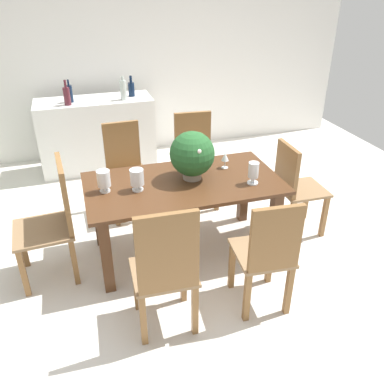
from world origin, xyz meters
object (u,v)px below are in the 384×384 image
wine_glass (225,157)px  dining_table (183,194)px  chair_foot_end (294,185)px  wine_bottle_dark (131,89)px  chair_head_end (55,216)px  crystal_vase_center_near (104,179)px  wine_bottle_amber (67,96)px  wine_bottle_green (123,90)px  chair_far_left (125,165)px  crystal_vase_left (137,178)px  chair_far_right (195,155)px  crystal_vase_right (253,171)px  kitchen_counter (97,134)px  wine_bottle_tall (70,93)px  flower_centerpiece (192,155)px  chair_near_left (166,268)px  chair_near_right (267,252)px

wine_glass → dining_table: bearing=-160.5°
chair_foot_end → wine_bottle_dark: bearing=30.5°
chair_head_end → crystal_vase_center_near: (0.43, 0.01, 0.27)m
wine_bottle_amber → wine_bottle_dark: bearing=11.6°
wine_bottle_green → chair_far_left: bearing=-99.7°
chair_head_end → crystal_vase_center_near: chair_head_end is taller
crystal_vase_left → wine_glass: bearing=12.8°
crystal_vase_left → chair_far_right: bearing=50.0°
crystal_vase_right → chair_far_left: bearing=130.3°
dining_table → crystal_vase_right: (0.56, -0.21, 0.24)m
chair_head_end → kitchen_counter: bearing=162.2°
chair_head_end → wine_bottle_tall: size_ratio=3.79×
chair_far_right → chair_far_left: bearing=-175.1°
crystal_vase_left → kitchen_counter: (-0.16, 2.17, -0.38)m
chair_foot_end → wine_bottle_dark: 2.51m
flower_centerpiece → crystal_vase_left: flower_centerpiece is taller
flower_centerpiece → wine_bottle_amber: 2.17m
flower_centerpiece → wine_glass: (0.35, 0.12, -0.12)m
crystal_vase_right → wine_glass: crystal_vase_right is taller
wine_glass → wine_bottle_green: size_ratio=0.52×
chair_far_left → kitchen_counter: (-0.18, 1.23, -0.07)m
chair_near_left → wine_bottle_green: size_ratio=3.65×
chair_near_right → chair_far_right: 1.83m
chair_far_left → chair_foot_end: (1.50, -0.91, -0.01)m
chair_foot_end → wine_bottle_green: (-1.31, 2.02, 0.53)m
chair_near_left → kitchen_counter: size_ratio=0.73×
crystal_vase_center_near → wine_bottle_dark: 2.22m
chair_head_end → chair_foot_end: (2.22, -0.00, -0.05)m
crystal_vase_center_near → crystal_vase_left: bearing=-11.7°
dining_table → wine_bottle_green: size_ratio=5.83×
flower_centerpiece → chair_head_end: bearing=-178.3°
dining_table → wine_bottle_amber: (-0.88, 1.99, 0.44)m
crystal_vase_right → wine_bottle_dark: size_ratio=0.75×
chair_near_right → wine_bottle_tall: wine_bottle_tall is taller
chair_head_end → wine_glass: chair_head_end is taller
chair_head_end → wine_bottle_green: bearing=152.0°
chair_near_left → wine_bottle_green: (0.19, 2.93, 0.47)m
flower_centerpiece → wine_bottle_amber: (-0.97, 1.94, 0.09)m
chair_near_right → flower_centerpiece: flower_centerpiece is taller
chair_head_end → wine_bottle_amber: bearing=169.8°
crystal_vase_left → wine_bottle_tall: wine_bottle_tall is taller
wine_glass → wine_bottle_tall: bearing=123.6°
chair_foot_end → crystal_vase_left: 1.56m
chair_near_right → wine_bottle_dark: bearing=-77.1°
flower_centerpiece → wine_bottle_tall: size_ratio=1.56×
crystal_vase_right → wine_bottle_dark: bearing=105.1°
chair_far_left → crystal_vase_right: 1.50m
crystal_vase_left → flower_centerpiece: bearing=8.8°
wine_bottle_tall → wine_bottle_green: bearing=-7.2°
chair_foot_end → crystal_vase_right: size_ratio=4.84×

